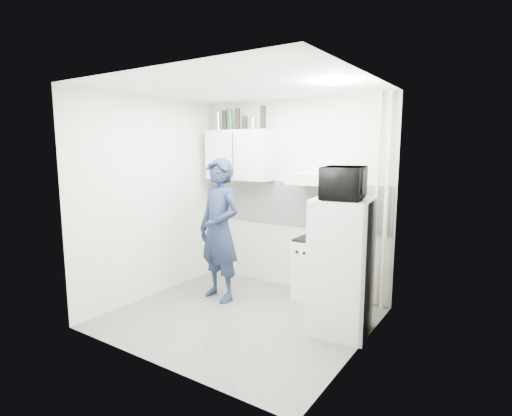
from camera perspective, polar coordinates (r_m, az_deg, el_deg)
The scene contains 24 objects.
floor at distance 4.82m, azimuth -2.34°, elevation -15.30°, with size 2.80×2.80×0.00m, color #5D5D5D.
ceiling at distance 4.45m, azimuth -2.55°, elevation 16.97°, with size 2.80×2.80×0.00m, color white.
wall_back at distance 5.51m, azimuth 5.20°, elevation 1.77°, with size 2.80×2.80×0.00m, color beige.
wall_left at distance 5.39m, azimuth -14.60°, elevation 1.38°, with size 2.60×2.60×0.00m, color beige.
wall_right at distance 3.82m, azimuth 14.87°, elevation -1.51°, with size 2.60×2.60×0.00m, color beige.
person at distance 5.13m, azimuth -5.28°, elevation -3.15°, with size 0.66×0.44×1.82m, color #19233C.
stove at distance 5.26m, azimuth 8.58°, elevation -8.75°, with size 0.49×0.49×0.78m, color beige.
fridge at distance 4.33m, azimuth 12.08°, elevation -8.15°, with size 0.59×0.59×1.44m, color silver.
stove_top at distance 5.15m, azimuth 8.68°, elevation -4.43°, with size 0.47×0.47×0.03m, color black.
saucepan at distance 5.21m, azimuth 8.44°, elevation -3.58°, with size 0.17×0.17×0.09m, color silver.
microwave at distance 4.16m, azimuth 12.46°, elevation 3.56°, with size 0.40×0.59×0.33m, color black.
bottle_a at distance 5.97m, azimuth -5.43°, elevation 12.19°, with size 0.06×0.06×0.26m, color silver.
bottle_b at distance 5.89m, azimuth -4.53°, elevation 12.35°, with size 0.07×0.07×0.28m, color black.
bottle_c at distance 5.83m, azimuth -3.73°, elevation 12.51°, with size 0.07×0.07×0.30m, color #144C1E.
bottle_d at distance 5.76m, azimuth -2.65°, elevation 12.56°, with size 0.07×0.07×0.30m, color black.
canister_a at distance 5.68m, azimuth -1.60°, elevation 12.05°, with size 0.07×0.07×0.19m, color black.
canister_b at distance 5.60m, azimuth -0.47°, elevation 11.93°, with size 0.08×0.08×0.15m, color silver.
bottle_e at distance 5.52m, azimuth 1.01°, elevation 12.81°, with size 0.08×0.08×0.31m, color black.
upper_cabinet at distance 5.72m, azimuth -2.26°, elevation 7.58°, with size 1.00×0.35×0.70m, color silver.
range_hood at distance 5.06m, azimuth 8.40°, elevation 4.18°, with size 0.60×0.50×0.14m, color beige.
backsplash at distance 5.51m, azimuth 5.11°, elevation 0.72°, with size 2.74×0.03×0.60m, color white.
pipe_a at distance 4.95m, azimuth 18.12°, elevation 0.62°, with size 0.05×0.05×2.60m, color beige.
pipe_b at distance 4.98m, azimuth 16.79°, elevation 0.73°, with size 0.04×0.04×2.60m, color beige.
ceiling_spot_fixture at distance 4.13m, azimuth 11.01°, elevation 17.06°, with size 0.10×0.10×0.02m, color white.
Camera 1 is at (2.58, -3.57, 1.95)m, focal length 28.00 mm.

